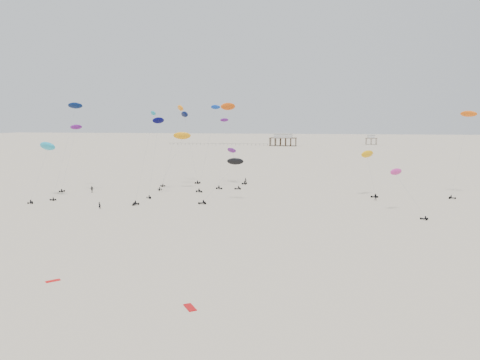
% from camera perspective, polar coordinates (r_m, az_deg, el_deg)
% --- Properties ---
extents(ground_plane, '(900.00, 900.00, 0.00)m').
position_cam_1_polar(ground_plane, '(218.05, 4.89, 1.94)').
color(ground_plane, beige).
extents(pavilion_main, '(21.00, 13.00, 9.80)m').
position_cam_1_polar(pavilion_main, '(367.75, 5.27, 4.83)').
color(pavilion_main, brown).
rests_on(pavilion_main, ground).
extents(pavilion_small, '(9.00, 7.00, 8.00)m').
position_cam_1_polar(pavilion_small, '(398.98, 15.70, 4.68)').
color(pavilion_small, brown).
rests_on(pavilion_small, ground).
extents(pier_fence, '(80.20, 0.20, 1.50)m').
position_cam_1_polar(pier_fence, '(375.42, -2.70, 4.38)').
color(pier_fence, black).
rests_on(pier_fence, ground).
extents(rig_0, '(4.64, 16.97, 23.59)m').
position_cam_1_polar(rig_0, '(135.08, -10.12, 5.49)').
color(rig_0, black).
rests_on(rig_0, ground).
extents(rig_1, '(3.56, 13.84, 20.37)m').
position_cam_1_polar(rig_1, '(149.43, -19.79, 4.02)').
color(rig_1, black).
rests_on(rig_1, ground).
extents(rig_2, '(7.34, 11.82, 13.03)m').
position_cam_1_polar(rig_2, '(109.98, 19.22, -0.29)').
color(rig_2, black).
rests_on(rig_2, ground).
extents(rig_3, '(3.01, 17.52, 25.75)m').
position_cam_1_polar(rig_3, '(121.97, -11.61, 2.68)').
color(rig_3, black).
rests_on(rig_3, ground).
extents(rig_4, '(7.81, 4.65, 11.88)m').
position_cam_1_polar(rig_4, '(150.56, -0.59, 2.56)').
color(rig_4, black).
rests_on(rig_4, ground).
extents(rig_5, '(9.38, 6.18, 17.46)m').
position_cam_1_polar(rig_5, '(139.79, -7.39, 4.67)').
color(rig_5, black).
rests_on(rig_5, ground).
extents(rig_6, '(5.96, 9.98, 25.11)m').
position_cam_1_polar(rig_6, '(136.52, -3.99, 3.79)').
color(rig_6, black).
rests_on(rig_6, ground).
extents(rig_7, '(6.85, 14.74, 16.69)m').
position_cam_1_polar(rig_7, '(135.03, -22.56, 3.34)').
color(rig_7, black).
rests_on(rig_7, ground).
extents(rig_8, '(4.76, 15.39, 26.91)m').
position_cam_1_polar(rig_8, '(137.99, -19.77, 7.18)').
color(rig_8, black).
rests_on(rig_8, ground).
extents(rig_9, '(5.46, 6.35, 12.62)m').
position_cam_1_polar(rig_9, '(131.16, 15.40, 2.17)').
color(rig_9, black).
rests_on(rig_9, ground).
extents(rig_10, '(3.73, 15.16, 23.12)m').
position_cam_1_polar(rig_10, '(144.95, -2.24, 3.09)').
color(rig_10, black).
rests_on(rig_10, ground).
extents(rig_11, '(10.23, 9.25, 13.20)m').
position_cam_1_polar(rig_11, '(118.80, -1.58, 1.06)').
color(rig_11, black).
rests_on(rig_11, ground).
extents(rig_12, '(8.39, 12.37, 26.35)m').
position_cam_1_polar(rig_12, '(145.99, -1.30, 7.60)').
color(rig_12, black).
rests_on(rig_12, ground).
extents(rig_13, '(8.89, 11.81, 23.89)m').
position_cam_1_polar(rig_13, '(141.46, 25.79, 5.56)').
color(rig_13, black).
rests_on(rig_13, ground).
extents(rig_14, '(8.42, 7.05, 23.47)m').
position_cam_1_polar(rig_14, '(154.42, -6.35, 5.82)').
color(rig_14, black).
rests_on(rig_14, ground).
extents(rig_15, '(8.54, 5.86, 25.35)m').
position_cam_1_polar(rig_15, '(146.11, -7.62, 7.24)').
color(rig_15, black).
rests_on(rig_15, ground).
extents(spectator_0, '(0.76, 0.59, 1.90)m').
position_cam_1_polar(spectator_0, '(114.12, -16.73, -3.39)').
color(spectator_0, black).
rests_on(spectator_0, ground).
extents(spectator_1, '(0.95, 0.57, 1.90)m').
position_cam_1_polar(spectator_1, '(125.60, 16.23, -2.40)').
color(spectator_1, black).
rests_on(spectator_1, ground).
extents(spectator_2, '(1.39, 0.85, 2.24)m').
position_cam_1_polar(spectator_2, '(139.97, -17.60, -1.46)').
color(spectator_2, black).
rests_on(spectator_2, ground).
extents(spectator_3, '(0.79, 0.63, 1.90)m').
position_cam_1_polar(spectator_3, '(153.61, 0.69, -0.35)').
color(spectator_3, black).
rests_on(spectator_3, ground).
extents(grounded_kite_a, '(1.98, 2.32, 0.08)m').
position_cam_1_polar(grounded_kite_a, '(54.14, -6.12, -15.23)').
color(grounded_kite_a, '#B90B0E').
rests_on(grounded_kite_a, ground).
extents(grounded_kite_b, '(1.75, 1.78, 0.07)m').
position_cam_1_polar(grounded_kite_b, '(66.48, -21.85, -11.36)').
color(grounded_kite_b, red).
rests_on(grounded_kite_b, ground).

